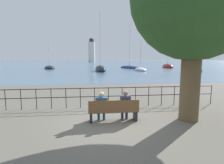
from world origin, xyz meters
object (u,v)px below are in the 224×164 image
object	(u,v)px
sailboat_2	(140,70)
sailboat_0	(50,68)
sailboat_1	(100,69)
harbor_lighthouse	(92,51)
seated_person_left	(101,105)
sailboat_5	(195,70)
sailboat_4	(168,67)
seated_person_right	(125,104)
park_bench	(114,111)
sailboat_3	(129,67)

from	to	relation	value
sailboat_2	sailboat_0	bearing A→B (deg)	157.38
sailboat_1	harbor_lighthouse	size ratio (longest dim) A/B	0.65
seated_person_left	harbor_lighthouse	bearing A→B (deg)	90.00
sailboat_2	sailboat_5	bearing A→B (deg)	-20.66
sailboat_2	sailboat_4	world-z (taller)	sailboat_4
seated_person_right	sailboat_1	distance (m)	30.19
seated_person_right	sailboat_0	distance (m)	42.87
sailboat_2	sailboat_4	distance (m)	16.21
sailboat_2	sailboat_4	size ratio (longest dim) A/B	0.62
sailboat_2	harbor_lighthouse	size ratio (longest dim) A/B	0.34
sailboat_4	sailboat_5	distance (m)	15.70
sailboat_0	harbor_lighthouse	xyz separation A→B (m)	(11.37, 95.83, 8.92)
sailboat_0	sailboat_4	distance (m)	33.41
sailboat_0	sailboat_5	xyz separation A→B (m)	(32.19, -14.08, 0.05)
seated_person_left	sailboat_4	bearing A→B (deg)	62.70
seated_person_left	sailboat_0	size ratio (longest dim) A/B	0.16
sailboat_4	sailboat_5	xyz separation A→B (m)	(-1.19, -15.65, -0.06)
park_bench	sailboat_4	world-z (taller)	sailboat_4
seated_person_right	sailboat_5	world-z (taller)	sailboat_5
sailboat_1	sailboat_3	world-z (taller)	sailboat_1
sailboat_4	sailboat_2	bearing A→B (deg)	-132.02
sailboat_5	harbor_lighthouse	xyz separation A→B (m)	(-20.82, 109.92, 8.87)
seated_person_left	harbor_lighthouse	distance (m)	137.15
park_bench	sailboat_3	world-z (taller)	sailboat_3
sailboat_3	sailboat_1	bearing A→B (deg)	-150.82
sailboat_4	harbor_lighthouse	world-z (taller)	harbor_lighthouse
sailboat_1	sailboat_5	world-z (taller)	sailboat_1
sailboat_0	sailboat_5	distance (m)	35.14
sailboat_0	sailboat_4	xyz separation A→B (m)	(33.38, 1.57, 0.11)
sailboat_0	sailboat_4	bearing A→B (deg)	-17.15
sailboat_0	sailboat_1	distance (m)	16.84
park_bench	sailboat_0	bearing A→B (deg)	106.09
sailboat_1	sailboat_2	xyz separation A→B (m)	(9.01, 1.01, -0.18)
sailboat_1	sailboat_5	xyz separation A→B (m)	(19.33, -3.22, -0.08)
harbor_lighthouse	sailboat_4	bearing A→B (deg)	-76.86
seated_person_left	sailboat_2	xyz separation A→B (m)	(10.49, 31.20, -0.44)
sailboat_1	sailboat_0	bearing A→B (deg)	132.69
seated_person_right	sailboat_5	distance (m)	33.48
sailboat_2	sailboat_3	world-z (taller)	sailboat_3
park_bench	sailboat_2	bearing A→B (deg)	72.25
park_bench	harbor_lighthouse	bearing A→B (deg)	90.21
seated_person_right	sailboat_0	size ratio (longest dim) A/B	0.16
sailboat_3	sailboat_5	distance (m)	17.69
seated_person_left	sailboat_1	size ratio (longest dim) A/B	0.10
sailboat_0	sailboat_1	bearing A→B (deg)	-60.04
park_bench	seated_person_right	bearing A→B (deg)	9.24
sailboat_3	harbor_lighthouse	world-z (taller)	harbor_lighthouse
park_bench	sailboat_2	size ratio (longest dim) A/B	0.30
harbor_lighthouse	sailboat_0	bearing A→B (deg)	-96.77
sailboat_0	sailboat_1	world-z (taller)	sailboat_1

